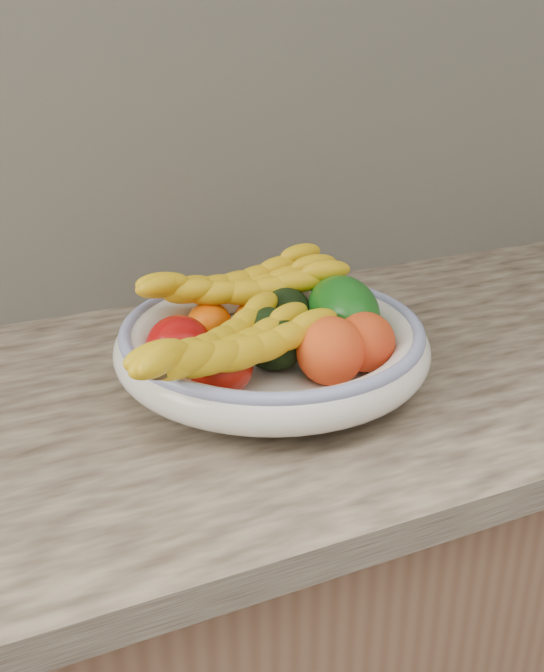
{
  "coord_description": "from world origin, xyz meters",
  "views": [
    {
      "loc": [
        -0.34,
        0.89,
        1.34
      ],
      "look_at": [
        0.0,
        1.66,
        0.96
      ],
      "focal_mm": 40.0,
      "sensor_mm": 36.0,
      "label": 1
    }
  ],
  "objects": [
    {
      "name": "kitchen_counter",
      "position": [
        0.0,
        1.69,
        0.46
      ],
      "size": [
        2.44,
        0.66,
        1.4
      ],
      "color": "brown",
      "rests_on": "ground"
    },
    {
      "name": "fruit_bowl",
      "position": [
        0.0,
        1.66,
        0.95
      ],
      "size": [
        0.39,
        0.39,
        0.08
      ],
      "color": "silver",
      "rests_on": "kitchen_counter"
    },
    {
      "name": "clementine_back_left",
      "position": [
        -0.05,
        1.74,
        0.95
      ],
      "size": [
        0.06,
        0.06,
        0.05
      ],
      "primitive_type": "ellipsoid",
      "rotation": [
        0.0,
        0.0,
        0.03
      ],
      "color": "#FF6405",
      "rests_on": "fruit_bowl"
    },
    {
      "name": "clementine_back_right",
      "position": [
        0.03,
        1.78,
        0.95
      ],
      "size": [
        0.06,
        0.06,
        0.05
      ],
      "primitive_type": "ellipsoid",
      "rotation": [
        0.0,
        0.0,
        -0.25
      ],
      "color": "orange",
      "rests_on": "fruit_bowl"
    },
    {
      "name": "clementine_back_mid",
      "position": [
        0.01,
        1.73,
        0.95
      ],
      "size": [
        0.08,
        0.08,
        0.05
      ],
      "primitive_type": "ellipsoid",
      "rotation": [
        0.0,
        0.0,
        0.39
      ],
      "color": "#DB5E04",
      "rests_on": "fruit_bowl"
    },
    {
      "name": "tomato_left",
      "position": [
        -0.11,
        1.68,
        0.96
      ],
      "size": [
        0.1,
        0.1,
        0.07
      ],
      "primitive_type": "ellipsoid",
      "rotation": [
        0.0,
        0.0,
        -0.37
      ],
      "color": "#A00909",
      "rests_on": "fruit_bowl"
    },
    {
      "name": "tomato_near_left",
      "position": [
        -0.09,
        1.6,
        0.96
      ],
      "size": [
        0.09,
        0.09,
        0.07
      ],
      "primitive_type": "ellipsoid",
      "rotation": [
        0.0,
        0.0,
        -0.26
      ],
      "color": "#9F150B",
      "rests_on": "fruit_bowl"
    },
    {
      "name": "avocado_center",
      "position": [
        -0.01,
        1.65,
        0.96
      ],
      "size": [
        0.09,
        0.12,
        0.07
      ],
      "primitive_type": "ellipsoid",
      "rotation": [
        0.0,
        0.0,
        0.19
      ],
      "color": "black",
      "rests_on": "fruit_bowl"
    },
    {
      "name": "avocado_right",
      "position": [
        0.04,
        1.71,
        0.96
      ],
      "size": [
        0.1,
        0.12,
        0.07
      ],
      "primitive_type": "ellipsoid",
      "rotation": [
        0.0,
        0.0,
        -0.27
      ],
      "color": "black",
      "rests_on": "fruit_bowl"
    },
    {
      "name": "green_mango",
      "position": [
        0.1,
        1.66,
        0.98
      ],
      "size": [
        0.12,
        0.14,
        0.11
      ],
      "primitive_type": "ellipsoid",
      "rotation": [
        0.0,
        0.31,
        -0.07
      ],
      "color": "#0E4C0F",
      "rests_on": "fruit_bowl"
    },
    {
      "name": "peach_front",
      "position": [
        0.04,
        1.58,
        0.97
      ],
      "size": [
        0.1,
        0.1,
        0.08
      ],
      "primitive_type": "ellipsoid",
      "rotation": [
        0.0,
        0.0,
        0.3
      ],
      "color": "orange",
      "rests_on": "fruit_bowl"
    },
    {
      "name": "peach_right",
      "position": [
        0.09,
        1.58,
        0.97
      ],
      "size": [
        0.08,
        0.08,
        0.07
      ],
      "primitive_type": "ellipsoid",
      "rotation": [
        0.0,
        0.0,
        0.07
      ],
      "color": "orange",
      "rests_on": "fruit_bowl"
    },
    {
      "name": "banana_bunch_back",
      "position": [
        -0.0,
        1.75,
        0.99
      ],
      "size": [
        0.29,
        0.11,
        0.08
      ],
      "primitive_type": null,
      "rotation": [
        0.0,
        0.0,
        -0.01
      ],
      "color": "gold",
      "rests_on": "fruit_bowl"
    },
    {
      "name": "banana_bunch_front",
      "position": [
        -0.08,
        1.59,
        0.98
      ],
      "size": [
        0.32,
        0.24,
        0.08
      ],
      "primitive_type": null,
      "rotation": [
        0.0,
        0.0,
        0.47
      ],
      "color": "yellow",
      "rests_on": "fruit_bowl"
    }
  ]
}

